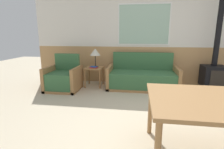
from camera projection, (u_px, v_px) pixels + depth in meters
ground_plane at (175, 131)px, 2.60m from camera, size 16.00×16.00×0.00m
wall_back at (159, 36)px, 4.83m from camera, size 7.20×0.09×2.70m
couch at (142, 78)px, 4.64m from camera, size 1.81×0.87×0.92m
armchair at (64, 79)px, 4.49m from camera, size 0.82×0.75×0.90m
side_table at (94, 71)px, 4.78m from camera, size 0.47×0.47×0.52m
table_lamp at (95, 52)px, 4.75m from camera, size 0.29×0.29×0.51m
book_stack at (94, 67)px, 4.68m from camera, size 0.22×0.19×0.04m
wood_stove at (214, 68)px, 4.41m from camera, size 0.56×0.49×2.43m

